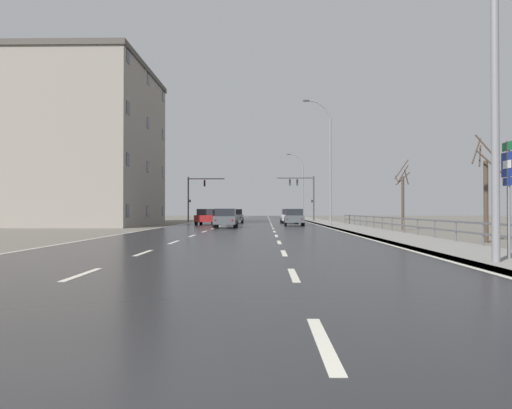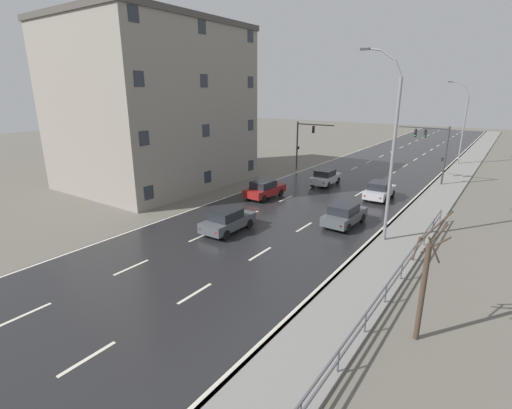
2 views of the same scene
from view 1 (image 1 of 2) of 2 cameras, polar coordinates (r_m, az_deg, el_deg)
ground_plane at (r=51.28m, az=-0.84°, el=-2.36°), size 160.00×160.00×0.12m
road_asphalt_strip at (r=63.26m, az=-0.48°, el=-1.98°), size 14.00×120.00×0.03m
sidewalk_right at (r=63.60m, az=7.14°, el=-1.92°), size 3.00×120.00×0.12m
guardrail at (r=30.98m, az=16.32°, el=-2.01°), size 0.07×39.03×1.00m
street_lamp_foreground at (r=14.23m, az=25.63°, el=15.03°), size 2.71×0.24×10.83m
street_lamp_midground at (r=44.26m, az=8.55°, el=4.72°), size 2.55×0.24×11.46m
street_lamp_distant at (r=75.22m, az=5.43°, el=2.02°), size 2.62×0.24×10.22m
highway_sign at (r=14.99m, az=27.57°, el=2.10°), size 0.09×0.68×3.35m
traffic_signal_right at (r=61.82m, az=5.74°, el=1.68°), size 4.74×0.36×5.80m
traffic_signal_left at (r=60.96m, az=-7.20°, el=1.45°), size 4.63×0.36×5.63m
car_far_left at (r=39.48m, az=-3.59°, el=-1.61°), size 1.88×4.12×1.57m
car_far_right at (r=55.13m, az=-2.46°, el=-1.34°), size 1.94×4.15×1.57m
car_near_right at (r=53.06m, az=3.94°, el=-1.37°), size 1.91×4.14×1.57m
car_near_left at (r=45.07m, az=4.51°, el=-1.49°), size 1.94×4.15×1.57m
car_distant at (r=47.96m, az=-5.83°, el=-1.44°), size 2.00×4.18×1.57m
brick_building at (r=50.15m, az=-20.07°, el=6.44°), size 13.57×16.44×15.23m
bare_tree_near at (r=23.78m, az=25.42°, el=1.10°), size 1.06×1.28×4.77m
bare_tree_mid at (r=36.10m, az=16.90°, el=0.68°), size 1.09×1.09×5.12m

